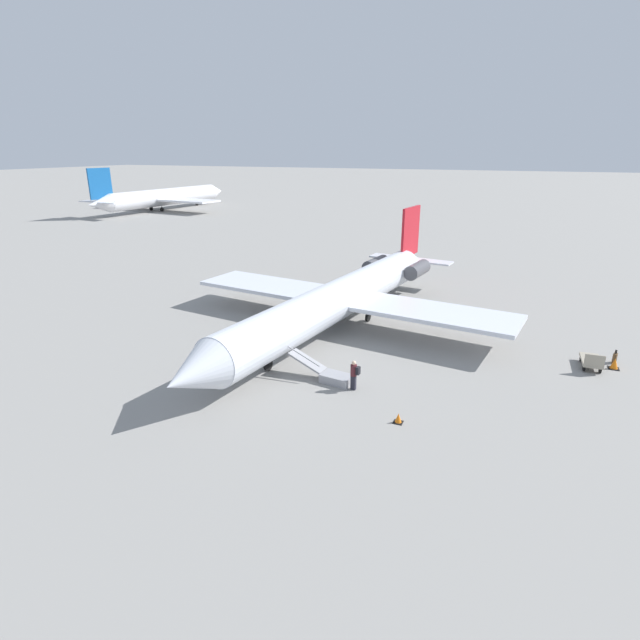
{
  "coord_description": "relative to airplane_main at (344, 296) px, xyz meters",
  "views": [
    {
      "loc": [
        32.9,
        12.54,
        12.81
      ],
      "look_at": [
        4.1,
        0.36,
        2.02
      ],
      "focal_mm": 28.0,
      "sensor_mm": 36.0,
      "label": 1
    }
  ],
  "objects": [
    {
      "name": "airplane_main",
      "position": [
        0.0,
        0.0,
        0.0
      ],
      "size": [
        33.78,
        25.76,
        7.6
      ],
      "rotation": [
        0.0,
        0.0,
        -0.13
      ],
      "color": "silver",
      "rests_on": "ground"
    },
    {
      "name": "boarding_stairs",
      "position": [
        9.53,
        2.74,
        -1.88
      ],
      "size": [
        1.53,
        4.12,
        1.83
      ],
      "rotation": [
        0.0,
        0.0,
        -1.7
      ],
      "color": "#99999E",
      "rests_on": "ground"
    },
    {
      "name": "airplane_far_center",
      "position": [
        -54.96,
        -62.23,
        0.52
      ],
      "size": [
        38.4,
        28.95,
        9.34
      ],
      "rotation": [
        0.0,
        0.0,
        3.03
      ],
      "color": "silver",
      "rests_on": "ground"
    },
    {
      "name": "suitcase",
      "position": [
        0.17,
        18.25,
        -1.94
      ],
      "size": [
        0.41,
        0.32,
        0.88
      ],
      "rotation": [
        0.0,
        0.0,
        5.98
      ],
      "color": "brown",
      "rests_on": "ground"
    },
    {
      "name": "ground_plane",
      "position": [
        1.04,
        -0.14,
        -2.27
      ],
      "size": [
        600.0,
        600.0,
        0.0
      ],
      "primitive_type": "plane",
      "color": "gray"
    },
    {
      "name": "traffic_cone_near_cart",
      "position": [
        1.15,
        18.13,
        -1.96
      ],
      "size": [
        0.62,
        0.62,
        0.68
      ],
      "color": "black",
      "rests_on": "ground"
    },
    {
      "name": "luggage_cart",
      "position": [
        1.57,
        16.81,
        -1.81
      ],
      "size": [
        2.25,
        1.2,
        1.22
      ],
      "rotation": [
        0.0,
        0.0,
        0.05
      ],
      "color": "#9E937F",
      "rests_on": "ground"
    },
    {
      "name": "passenger",
      "position": [
        10.02,
        4.34,
        -1.27
      ],
      "size": [
        0.37,
        0.56,
        1.74
      ],
      "rotation": [
        0.0,
        0.0,
        -1.7
      ],
      "color": "#23232D",
      "rests_on": "ground"
    },
    {
      "name": "traffic_cone_near_stairs",
      "position": [
        12.54,
        7.54,
        -2.04
      ],
      "size": [
        0.46,
        0.46,
        0.5
      ],
      "color": "black",
      "rests_on": "ground"
    }
  ]
}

